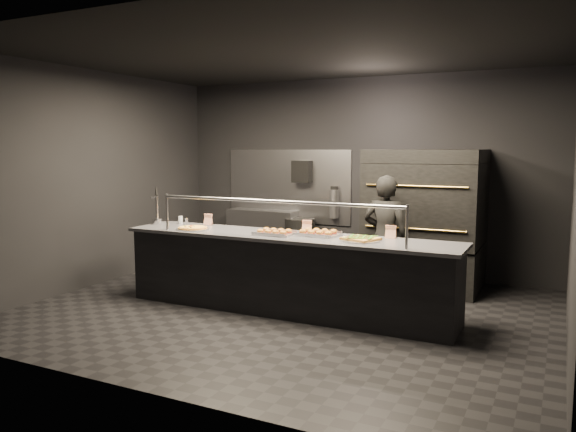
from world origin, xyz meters
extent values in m
plane|color=black|center=(0.00, 0.00, 0.00)|extent=(6.00, 6.00, 0.00)
plane|color=black|center=(0.00, 0.00, 3.00)|extent=(6.00, 6.00, 0.00)
cube|color=black|center=(0.00, 2.50, 1.50)|extent=(6.00, 0.04, 3.00)
cube|color=black|center=(0.00, -2.50, 1.50)|extent=(6.00, 0.04, 3.00)
cube|color=black|center=(-3.00, 0.00, 1.50)|extent=(0.04, 5.00, 3.00)
cube|color=black|center=(3.00, 0.00, 1.50)|extent=(0.04, 5.00, 3.00)
cube|color=#99999E|center=(-1.20, 2.48, 1.30)|extent=(2.20, 0.02, 1.20)
cube|color=black|center=(0.00, 0.00, 0.44)|extent=(4.00, 0.70, 0.88)
cube|color=#3C3D42|center=(0.00, 0.00, 0.90)|extent=(4.10, 0.78, 0.04)
cylinder|color=#99999E|center=(-1.50, -0.30, 1.15)|extent=(0.03, 0.03, 0.45)
cylinder|color=#99999E|center=(1.50, -0.30, 1.15)|extent=(0.03, 0.03, 0.45)
cylinder|color=#99999E|center=(0.00, -0.30, 1.34)|extent=(3.00, 0.04, 0.04)
cube|color=black|center=(1.20, 1.90, 0.30)|extent=(1.50, 1.15, 0.60)
cube|color=black|center=(1.20, 1.90, 0.90)|extent=(1.50, 1.20, 0.55)
cube|color=black|center=(1.20, 1.90, 1.45)|extent=(1.50, 1.20, 0.55)
cube|color=black|center=(1.20, 1.90, 1.82)|extent=(1.50, 1.20, 0.18)
cylinder|color=gold|center=(1.20, 1.28, 0.90)|extent=(1.30, 0.02, 0.02)
cylinder|color=gold|center=(1.20, 1.28, 1.45)|extent=(1.30, 0.02, 0.02)
cube|color=#99999E|center=(-1.60, 2.32, 0.45)|extent=(1.20, 0.35, 0.90)
cube|color=black|center=(-0.90, 2.39, 1.55)|extent=(0.30, 0.20, 0.35)
cylinder|color=#B2B2B7|center=(-0.35, 2.40, 1.05)|extent=(0.14, 0.14, 0.45)
cube|color=black|center=(-0.35, 2.40, 1.30)|extent=(0.10, 0.06, 0.06)
cylinder|color=silver|center=(-1.95, 0.05, 0.96)|extent=(0.13, 0.13, 0.08)
cylinder|color=silver|center=(-1.95, 0.05, 1.13)|extent=(0.05, 0.05, 0.35)
cylinder|color=silver|center=(-1.95, -0.02, 1.29)|extent=(0.02, 0.10, 0.02)
cone|color=black|center=(-1.95, 0.05, 1.37)|extent=(0.05, 0.05, 0.13)
cylinder|color=silver|center=(-1.24, -0.13, 0.93)|extent=(0.42, 0.42, 0.01)
cylinder|color=#B6743A|center=(-1.24, -0.13, 0.94)|extent=(0.36, 0.36, 0.02)
cylinder|color=#FCCE52|center=(-1.24, -0.13, 0.95)|extent=(0.32, 0.32, 0.01)
cube|color=silver|center=(-0.13, -0.05, 0.93)|extent=(0.46, 0.36, 0.02)
ellipsoid|color=#AA6924|center=(-0.28, -0.12, 0.96)|extent=(0.08, 0.08, 0.05)
ellipsoid|color=#AA6924|center=(-0.28, 0.02, 0.96)|extent=(0.08, 0.08, 0.05)
ellipsoid|color=#AA6924|center=(-0.18, -0.12, 0.96)|extent=(0.08, 0.08, 0.05)
ellipsoid|color=#AA6924|center=(-0.18, 0.02, 0.96)|extent=(0.08, 0.08, 0.05)
ellipsoid|color=#AA6924|center=(-0.08, -0.12, 0.96)|extent=(0.08, 0.08, 0.05)
ellipsoid|color=#AA6924|center=(-0.08, 0.02, 0.96)|extent=(0.08, 0.08, 0.05)
ellipsoid|color=#AA6924|center=(0.02, -0.12, 0.96)|extent=(0.08, 0.08, 0.05)
ellipsoid|color=#AA6924|center=(0.02, 0.02, 0.96)|extent=(0.08, 0.08, 0.05)
cube|color=silver|center=(0.35, 0.12, 0.93)|extent=(0.54, 0.45, 0.02)
ellipsoid|color=#AA6924|center=(0.19, 0.04, 0.97)|extent=(0.09, 0.09, 0.06)
ellipsoid|color=#AA6924|center=(0.19, 0.20, 0.97)|extent=(0.09, 0.09, 0.06)
ellipsoid|color=#AA6924|center=(0.30, 0.04, 0.97)|extent=(0.09, 0.09, 0.06)
ellipsoid|color=#AA6924|center=(0.30, 0.20, 0.97)|extent=(0.09, 0.09, 0.06)
ellipsoid|color=#AA6924|center=(0.41, 0.04, 0.97)|extent=(0.09, 0.09, 0.06)
ellipsoid|color=#AA6924|center=(0.41, 0.20, 0.97)|extent=(0.09, 0.09, 0.06)
ellipsoid|color=#AA6924|center=(0.51, 0.04, 0.97)|extent=(0.09, 0.09, 0.06)
ellipsoid|color=#AA6924|center=(0.51, 0.20, 0.97)|extent=(0.09, 0.09, 0.06)
cylinder|color=silver|center=(0.92, -0.02, 0.93)|extent=(0.45, 0.45, 0.01)
cube|color=#B6743A|center=(0.92, -0.02, 0.94)|extent=(0.44, 0.42, 0.02)
cube|color=#FCCE52|center=(0.92, -0.02, 0.95)|extent=(0.42, 0.39, 0.01)
cube|color=#4A9B29|center=(0.92, -0.02, 0.96)|extent=(0.39, 0.37, 0.01)
cylinder|color=silver|center=(-1.70, 0.23, 0.97)|extent=(0.06, 0.06, 0.10)
cylinder|color=silver|center=(-1.60, 0.23, 0.96)|extent=(0.05, 0.05, 0.08)
cube|color=white|center=(-1.29, 0.28, 1.00)|extent=(0.12, 0.04, 0.15)
cube|color=white|center=(0.14, 0.28, 1.00)|extent=(0.12, 0.04, 0.15)
cube|color=white|center=(1.17, 0.28, 1.00)|extent=(0.12, 0.04, 0.15)
cylinder|color=black|center=(-0.86, 2.22, 0.40)|extent=(0.49, 0.49, 0.81)
imported|color=black|center=(0.89, 1.04, 0.80)|extent=(0.59, 0.39, 1.60)
camera|label=1|loc=(2.89, -5.82, 1.94)|focal=35.00mm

